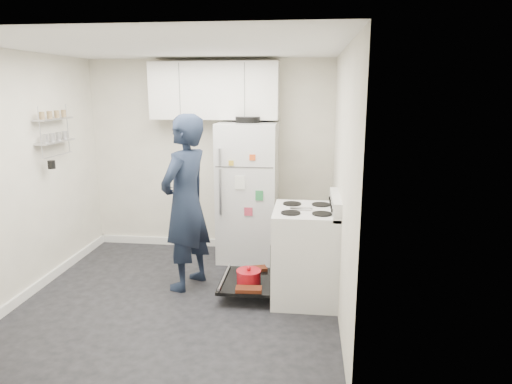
# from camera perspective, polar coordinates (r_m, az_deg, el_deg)

# --- Properties ---
(room) EXTENTS (3.21, 3.21, 2.51)m
(room) POSITION_cam_1_polar(r_m,az_deg,el_deg) (4.60, -10.07, 1.07)
(room) COLOR black
(room) RESTS_ON ground
(electric_range) EXTENTS (0.66, 0.76, 1.10)m
(electric_range) POSITION_cam_1_polar(r_m,az_deg,el_deg) (4.73, 6.04, -7.78)
(electric_range) COLOR silver
(electric_range) RESTS_ON ground
(open_oven_door) EXTENTS (0.55, 0.71, 0.21)m
(open_oven_door) POSITION_cam_1_polar(r_m,az_deg,el_deg) (4.86, -1.02, -10.84)
(open_oven_door) COLOR black
(open_oven_door) RESTS_ON ground
(refrigerator) EXTENTS (0.72, 0.74, 1.79)m
(refrigerator) POSITION_cam_1_polar(r_m,az_deg,el_deg) (5.72, -1.00, 0.11)
(refrigerator) COLOR silver
(refrigerator) RESTS_ON ground
(upper_cabinets) EXTENTS (1.60, 0.33, 0.70)m
(upper_cabinets) POSITION_cam_1_polar(r_m,az_deg,el_deg) (5.83, -5.20, 12.50)
(upper_cabinets) COLOR silver
(upper_cabinets) RESTS_ON room
(wall_shelf_rack) EXTENTS (0.14, 0.60, 0.61)m
(wall_shelf_rack) POSITION_cam_1_polar(r_m,az_deg,el_deg) (5.55, -23.90, 7.06)
(wall_shelf_rack) COLOR #B2B2B7
(wall_shelf_rack) RESTS_ON room
(person) EXTENTS (0.67, 0.80, 1.88)m
(person) POSITION_cam_1_polar(r_m,az_deg,el_deg) (4.90, -8.80, -1.37)
(person) COLOR #161F32
(person) RESTS_ON ground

